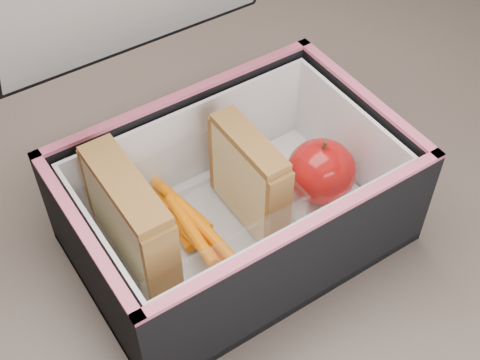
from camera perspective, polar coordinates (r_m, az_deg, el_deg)
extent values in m
cube|color=brown|center=(0.62, -0.21, -7.51)|extent=(1.20, 0.80, 0.03)
cube|color=#382D26|center=(1.33, 11.50, 4.64)|extent=(0.05, 0.05, 0.72)
cube|color=beige|center=(0.55, -9.96, -4.66)|extent=(0.01, 0.10, 0.11)
cube|color=#CC5C74|center=(0.55, -9.10, -4.54)|extent=(0.01, 0.10, 0.10)
cube|color=beige|center=(0.55, -8.34, -3.88)|extent=(0.01, 0.10, 0.11)
cube|color=brown|center=(0.51, -9.90, -0.32)|extent=(0.03, 0.10, 0.01)
cube|color=beige|center=(0.59, 0.16, -0.32)|extent=(0.01, 0.09, 0.09)
cube|color=#CC5C74|center=(0.59, 0.75, -0.26)|extent=(0.01, 0.08, 0.08)
cube|color=beige|center=(0.59, 1.35, 0.26)|extent=(0.01, 0.09, 0.09)
cube|color=brown|center=(0.55, 0.81, 3.30)|extent=(0.02, 0.09, 0.01)
cylinder|color=#F36C00|center=(0.59, -1.88, -6.17)|extent=(0.02, 0.08, 0.01)
cylinder|color=#F36C00|center=(0.61, -5.20, -1.93)|extent=(0.02, 0.08, 0.01)
cylinder|color=#F36C00|center=(0.58, -2.97, -4.28)|extent=(0.02, 0.08, 0.01)
cylinder|color=#F36C00|center=(0.62, -5.73, -3.02)|extent=(0.02, 0.08, 0.01)
cylinder|color=#F36C00|center=(0.58, -3.82, -5.13)|extent=(0.02, 0.08, 0.01)
cylinder|color=#F36C00|center=(0.58, -4.21, -4.22)|extent=(0.02, 0.08, 0.01)
cube|color=white|center=(0.64, 5.89, -0.96)|extent=(0.09, 0.09, 0.01)
ellipsoid|color=maroon|center=(0.62, 6.94, 0.74)|extent=(0.07, 0.07, 0.06)
cylinder|color=#4B2D1B|center=(0.59, 7.23, 2.95)|extent=(0.00, 0.01, 0.01)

